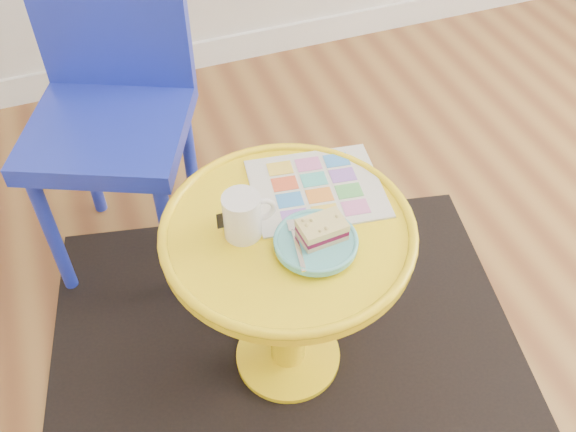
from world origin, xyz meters
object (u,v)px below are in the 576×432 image
object	(u,v)px
side_table	(288,272)
chair	(111,95)
newspaper	(317,188)
mug	(243,215)
plate	(316,242)

from	to	relation	value
side_table	chair	bearing A→B (deg)	114.21
chair	newspaper	bearing A→B (deg)	-29.45
chair	mug	world-z (taller)	chair
side_table	plate	xyz separation A→B (m)	(0.04, -0.07, 0.17)
side_table	plate	distance (m)	0.19
newspaper	plate	xyz separation A→B (m)	(-0.07, -0.17, 0.01)
mug	newspaper	bearing A→B (deg)	22.42
side_table	mug	size ratio (longest dim) A/B	4.81
plate	chair	bearing A→B (deg)	114.41
plate	side_table	bearing A→B (deg)	116.09
mug	plate	world-z (taller)	mug
side_table	newspaper	xyz separation A→B (m)	(0.11, 0.09, 0.15)
plate	newspaper	bearing A→B (deg)	66.97
mug	plate	size ratio (longest dim) A/B	0.66
mug	plate	xyz separation A→B (m)	(0.13, -0.09, -0.04)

